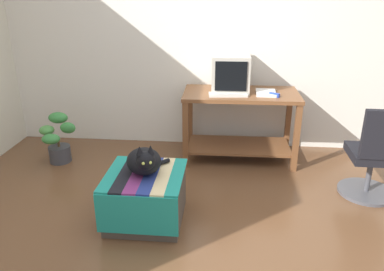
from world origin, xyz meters
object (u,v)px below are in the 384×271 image
at_px(ottoman_with_blanket, 146,197).
at_px(tv_monitor, 231,73).
at_px(desk, 240,114).
at_px(office_chair, 375,159).
at_px(stapler, 274,95).
at_px(cat, 144,161).
at_px(book, 266,93).
at_px(keyboard, 228,95).
at_px(potted_plant, 58,140).

bearing_deg(ottoman_with_blanket, tv_monitor, 64.55).
bearing_deg(desk, ottoman_with_blanket, -121.77).
bearing_deg(office_chair, stapler, -34.09).
relative_size(cat, office_chair, 0.47).
height_order(ottoman_with_blanket, stapler, stapler).
distance_m(book, stapler, 0.13).
bearing_deg(desk, keyboard, -134.93).
bearing_deg(cat, tv_monitor, 44.32).
bearing_deg(office_chair, potted_plant, -6.92).
height_order(keyboard, potted_plant, keyboard).
height_order(tv_monitor, office_chair, tv_monitor).
bearing_deg(keyboard, book, 8.53).
height_order(desk, cat, desk).
distance_m(ottoman_with_blanket, stapler, 1.74).
bearing_deg(ottoman_with_blanket, keyboard, 60.99).
distance_m(keyboard, stapler, 0.48).
relative_size(desk, keyboard, 3.13).
xyz_separation_m(tv_monitor, ottoman_with_blanket, (-0.68, -1.42, -0.75)).
bearing_deg(ottoman_with_blanket, desk, 59.03).
distance_m(tv_monitor, potted_plant, 2.05).
bearing_deg(book, ottoman_with_blanket, -127.73).
bearing_deg(tv_monitor, keyboard, -95.67).
xyz_separation_m(desk, potted_plant, (-2.00, -0.29, -0.27)).
height_order(desk, tv_monitor, tv_monitor).
bearing_deg(keyboard, desk, 40.20).
xyz_separation_m(tv_monitor, book, (0.38, -0.14, -0.18)).
distance_m(desk, keyboard, 0.33).
relative_size(tv_monitor, ottoman_with_blanket, 0.75).
relative_size(potted_plant, office_chair, 0.62).
xyz_separation_m(book, cat, (-1.05, -1.27, -0.25)).
bearing_deg(stapler, tv_monitor, 95.62).
height_order(tv_monitor, stapler, tv_monitor).
relative_size(tv_monitor, book, 1.79).
bearing_deg(stapler, keyboard, 123.07).
bearing_deg(desk, cat, -121.89).
distance_m(keyboard, potted_plant, 1.94).
relative_size(keyboard, cat, 0.96).
relative_size(ottoman_with_blanket, potted_plant, 1.20).
bearing_deg(office_chair, desk, -30.91).
distance_m(desk, potted_plant, 2.04).
distance_m(keyboard, book, 0.41).
xyz_separation_m(cat, stapler, (1.13, 1.17, 0.25)).
bearing_deg(keyboard, tv_monitor, 79.46).
bearing_deg(desk, stapler, -23.77).
bearing_deg(book, stapler, -49.75).
bearing_deg(cat, desk, 38.75).
bearing_deg(book, office_chair, -35.36).
relative_size(ottoman_with_blanket, office_chair, 0.74).
bearing_deg(stapler, office_chair, -92.59).
bearing_deg(cat, ottoman_with_blanket, -124.50).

